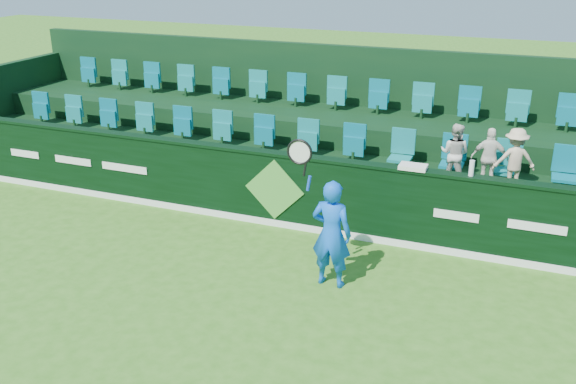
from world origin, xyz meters
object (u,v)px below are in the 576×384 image
at_px(spectator_middle, 490,158).
at_px(spectator_right, 515,160).
at_px(drinks_bottle, 472,168).
at_px(spectator_left, 455,153).
at_px(towel, 413,167).
at_px(tennis_player, 331,233).

xyz_separation_m(spectator_middle, spectator_right, (0.40, 0.00, 0.02)).
bearing_deg(drinks_bottle, spectator_left, 109.59).
bearing_deg(spectator_middle, towel, 41.55).
xyz_separation_m(spectator_right, towel, (-1.48, -1.12, 0.05)).
xyz_separation_m(spectator_middle, drinks_bottle, (-0.18, -1.12, 0.16)).
distance_m(spectator_middle, towel, 1.56).
bearing_deg(tennis_player, spectator_right, 51.02).
bearing_deg(spectator_middle, tennis_player, 51.73).
relative_size(tennis_player, spectator_middle, 2.16).
bearing_deg(towel, tennis_player, -115.34).
height_order(towel, drinks_bottle, drinks_bottle).
xyz_separation_m(tennis_player, spectator_right, (2.28, 2.82, 0.51)).
distance_m(tennis_player, spectator_left, 3.15).
height_order(spectator_middle, towel, spectator_middle).
relative_size(tennis_player, spectator_left, 2.12).
bearing_deg(spectator_right, spectator_left, -16.15).
distance_m(tennis_player, towel, 1.96).
bearing_deg(towel, spectator_left, 66.07).
height_order(tennis_player, drinks_bottle, tennis_player).
xyz_separation_m(spectator_middle, towel, (-1.08, -1.12, 0.06)).
bearing_deg(spectator_left, drinks_bottle, 120.32).
relative_size(spectator_left, towel, 2.44).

